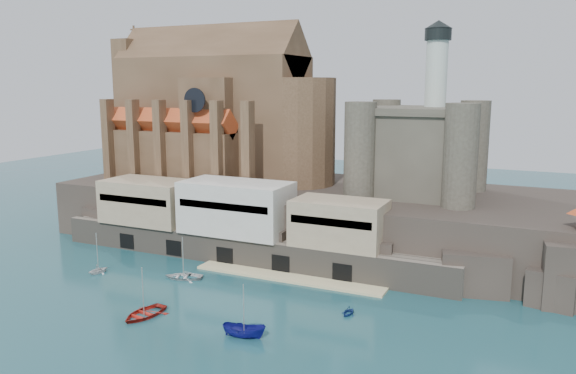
% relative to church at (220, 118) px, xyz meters
% --- Properties ---
extents(ground, '(300.00, 300.00, 0.00)m').
position_rel_church_xyz_m(ground, '(24.13, -41.85, -22.13)').
color(ground, '#17444C').
rests_on(ground, ground).
extents(promontory, '(100.00, 36.00, 10.00)m').
position_rel_church_xyz_m(promontory, '(23.94, -2.48, -17.20)').
color(promontory, black).
rests_on(promontory, ground).
extents(quay, '(70.00, 12.00, 13.05)m').
position_rel_church_xyz_m(quay, '(13.94, -18.78, -16.06)').
color(quay, '#6F6659').
rests_on(quay, ground).
extents(church, '(47.00, 25.93, 30.51)m').
position_rel_church_xyz_m(church, '(0.00, 0.00, 0.00)').
color(church, '#503925').
rests_on(church, promontory).
extents(castle_keep, '(21.20, 21.20, 29.30)m').
position_rel_church_xyz_m(castle_keep, '(40.21, -0.78, -3.81)').
color(castle_keep, '#433F35').
rests_on(castle_keep, promontory).
extents(boat_0, '(4.68, 1.87, 6.38)m').
position_rel_church_xyz_m(boat_0, '(15.51, -44.21, -22.13)').
color(boat_0, '#AB1D14').
rests_on(boat_0, ground).
extents(boat_2, '(2.34, 2.30, 5.23)m').
position_rel_church_xyz_m(boat_2, '(29.87, -44.15, -22.13)').
color(boat_2, navy).
rests_on(boat_2, ground).
extents(boat_4, '(3.20, 2.42, 3.30)m').
position_rel_church_xyz_m(boat_4, '(-1.58, -33.99, -22.13)').
color(boat_4, silver).
rests_on(boat_4, ground).
extents(boat_6, '(2.39, 4.26, 5.73)m').
position_rel_church_xyz_m(boat_6, '(11.77, -30.41, -22.13)').
color(boat_6, silver).
rests_on(boat_6, ground).
extents(boat_7, '(2.47, 1.72, 2.66)m').
position_rel_church_xyz_m(boat_7, '(38.69, -32.91, -22.13)').
color(boat_7, navy).
rests_on(boat_7, ground).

